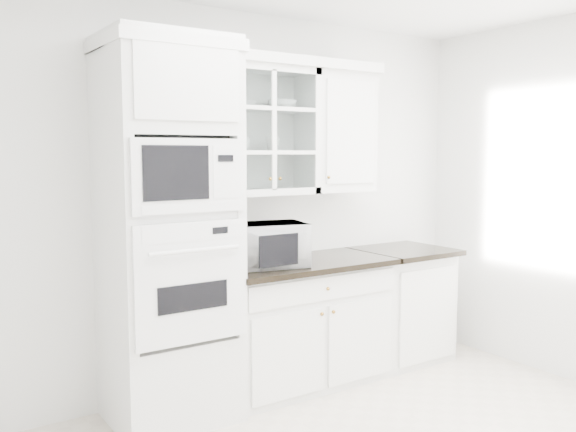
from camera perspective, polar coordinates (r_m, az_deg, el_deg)
room_shell at (r=3.39m, az=7.30°, el=7.27°), size 4.00×3.50×2.70m
oven_column at (r=3.87m, az=-11.09°, el=-1.56°), size 0.76×0.68×2.40m
base_cabinet_run at (r=4.54m, az=1.22°, el=-9.86°), size 1.32×0.67×0.92m
extra_base_cabinet at (r=5.16m, az=10.45°, el=-8.02°), size 0.72×0.67×0.92m
upper_cabinet_glass at (r=4.35m, az=-2.52°, el=7.94°), size 0.80×0.33×0.90m
upper_cabinet_solid at (r=4.73m, az=4.56°, el=7.76°), size 0.55×0.33×0.90m
crown_molding at (r=4.32m, az=-3.60°, el=14.42°), size 2.14×0.38×0.07m
countertop_microwave at (r=4.20m, az=-2.02°, el=-2.67°), size 0.60×0.53×0.30m
bowl_a at (r=4.29m, az=-4.38°, el=10.41°), size 0.20×0.20×0.05m
bowl_b at (r=4.46m, az=-0.55°, el=10.37°), size 0.26×0.26×0.07m
cup_a at (r=4.28m, az=-4.38°, el=6.71°), size 0.13×0.13×0.09m
cup_b at (r=4.38m, az=-1.47°, el=6.75°), size 0.11×0.11×0.10m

